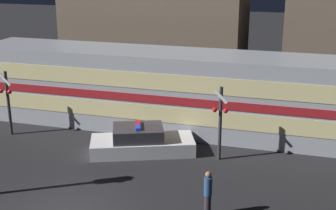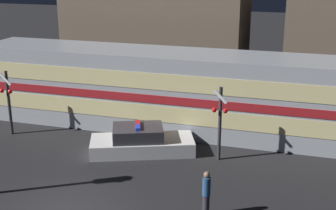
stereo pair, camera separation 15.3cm
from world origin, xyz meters
name	(u,v)px [view 1 (the left image)]	position (x,y,z in m)	size (l,w,h in m)	color
train	(191,92)	(1.99, 8.73, 1.88)	(21.20, 3.11, 3.75)	#999EA5
police_car	(141,142)	(0.62, 5.50, 0.47)	(4.70, 3.24, 1.28)	silver
pedestrian	(208,193)	(4.40, 1.25, 0.81)	(0.26, 0.26, 1.57)	#2D2833
crossing_signal_near	(220,120)	(3.95, 5.69, 1.72)	(0.64, 0.30, 3.10)	#2D2D33
crossing_signal_far	(8,100)	(-5.95, 5.71, 1.69)	(0.64, 0.30, 3.05)	#2D2D33
building_left	(156,18)	(-2.07, 15.89, 4.37)	(10.96, 4.93, 8.75)	brown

